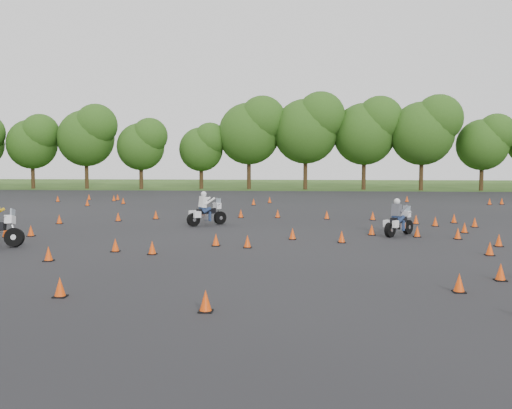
{
  "coord_description": "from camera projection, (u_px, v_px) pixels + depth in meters",
  "views": [
    {
      "loc": [
        1.88,
        -21.83,
        3.25
      ],
      "look_at": [
        0.0,
        4.0,
        1.2
      ],
      "focal_mm": 40.0,
      "sensor_mm": 36.0,
      "label": 1
    }
  ],
  "objects": [
    {
      "name": "ground",
      "position": [
        249.0,
        243.0,
        22.09
      ],
      "size": [
        140.0,
        140.0,
        0.0
      ],
      "primitive_type": "plane",
      "color": "#2D5119",
      "rests_on": "ground"
    },
    {
      "name": "asphalt_pad",
      "position": [
        259.0,
        225.0,
        28.06
      ],
      "size": [
        62.0,
        62.0,
        0.0
      ],
      "primitive_type": "plane",
      "color": "black",
      "rests_on": "ground"
    },
    {
      "name": "treeline",
      "position": [
        327.0,
        145.0,
        56.88
      ],
      "size": [
        86.86,
        32.56,
        10.95
      ],
      "color": "#284C15",
      "rests_on": "ground"
    },
    {
      "name": "traffic_cones",
      "position": [
        257.0,
        222.0,
        27.56
      ],
      "size": [
        36.04,
        33.05,
        0.45
      ],
      "color": "#E64409",
      "rests_on": "asphalt_pad"
    },
    {
      "name": "rider_grey",
      "position": [
        399.0,
        217.0,
        24.26
      ],
      "size": [
        1.82,
        1.99,
        1.6
      ],
      "primitive_type": null,
      "rotation": [
        0.0,
        0.0,
        0.87
      ],
      "color": "#494A51",
      "rests_on": "ground"
    },
    {
      "name": "rider_white",
      "position": [
        207.0,
        208.0,
        28.07
      ],
      "size": [
        2.09,
        1.94,
        1.69
      ],
      "primitive_type": null,
      "rotation": [
        0.0,
        0.0,
        0.71
      ],
      "color": "silver",
      "rests_on": "ground"
    }
  ]
}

